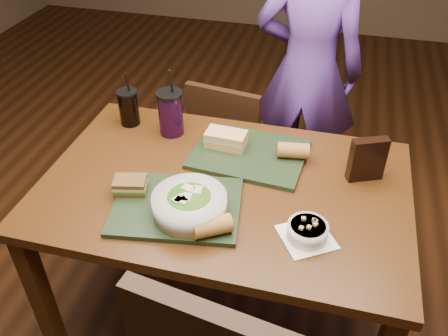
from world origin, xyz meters
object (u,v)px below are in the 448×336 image
at_px(diner, 308,71).
at_px(salad_bowl, 189,203).
at_px(dining_table, 224,203).
at_px(chip_bag, 367,159).
at_px(cup_berry, 171,113).
at_px(baguette_near, 212,226).
at_px(sandwich_far, 226,139).
at_px(tray_near, 177,206).
at_px(soup_bowl, 307,231).
at_px(tray_far, 249,154).
at_px(sandwich_near, 130,185).
at_px(cup_cola, 129,107).
at_px(chair_far, 227,147).
at_px(baguette_far, 293,150).

distance_m(diner, salad_bowl, 1.18).
relative_size(dining_table, chip_bag, 7.81).
bearing_deg(cup_berry, diner, 55.56).
relative_size(baguette_near, chip_bag, 0.72).
height_order(dining_table, chip_bag, chip_bag).
height_order(diner, sandwich_far, diner).
bearing_deg(dining_table, diner, 79.08).
bearing_deg(tray_near, sandwich_far, 78.86).
bearing_deg(diner, soup_bowl, 99.63).
bearing_deg(cup_berry, sandwich_far, -13.93).
relative_size(tray_near, baguette_near, 3.52).
distance_m(dining_table, tray_far, 0.22).
height_order(sandwich_near, cup_cola, cup_cola).
distance_m(chair_far, cup_berry, 0.54).
xyz_separation_m(diner, tray_far, (-0.13, -0.78, 0.00)).
distance_m(salad_bowl, sandwich_near, 0.24).
relative_size(sandwich_near, cup_berry, 0.43).
bearing_deg(cup_cola, tray_far, -11.18).
bearing_deg(salad_bowl, chair_far, 95.80).
bearing_deg(dining_table, chair_far, 103.25).
relative_size(tray_far, cup_berry, 1.46).
distance_m(soup_bowl, cup_cola, 0.94).
bearing_deg(tray_far, salad_bowl, -106.94).
height_order(sandwich_near, baguette_far, baguette_far).
xyz_separation_m(chair_far, diner, (0.33, 0.34, 0.30)).
bearing_deg(sandwich_far, cup_cola, 169.06).
height_order(tray_near, soup_bowl, soup_bowl).
bearing_deg(chip_bag, sandwich_near, 177.42).
distance_m(tray_near, sandwich_far, 0.38).
relative_size(soup_bowl, sandwich_near, 1.74).
bearing_deg(sandwich_near, tray_near, -8.38).
height_order(tray_near, baguette_near, baguette_near).
xyz_separation_m(tray_far, sandwich_near, (-0.34, -0.33, 0.03)).
bearing_deg(tray_far, baguette_far, 4.35).
relative_size(tray_near, cup_berry, 1.46).
distance_m(diner, tray_far, 0.79).
relative_size(diner, tray_far, 3.60).
xyz_separation_m(dining_table, sandwich_far, (-0.05, 0.21, 0.14)).
distance_m(diner, cup_berry, 0.85).
bearing_deg(soup_bowl, baguette_near, -165.79).
xyz_separation_m(dining_table, salad_bowl, (-0.06, -0.19, 0.15)).
height_order(tray_near, sandwich_near, sandwich_near).
bearing_deg(chip_bag, sandwich_far, 151.00).
bearing_deg(diner, sandwich_near, 69.68).
bearing_deg(tray_near, baguette_far, 47.41).
bearing_deg(chair_far, soup_bowl, -60.44).
distance_m(chair_far, sandwich_far, 0.55).
bearing_deg(soup_bowl, tray_near, 176.60).
relative_size(salad_bowl, soup_bowl, 1.13).
xyz_separation_m(soup_bowl, chip_bag, (0.16, 0.35, 0.05)).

